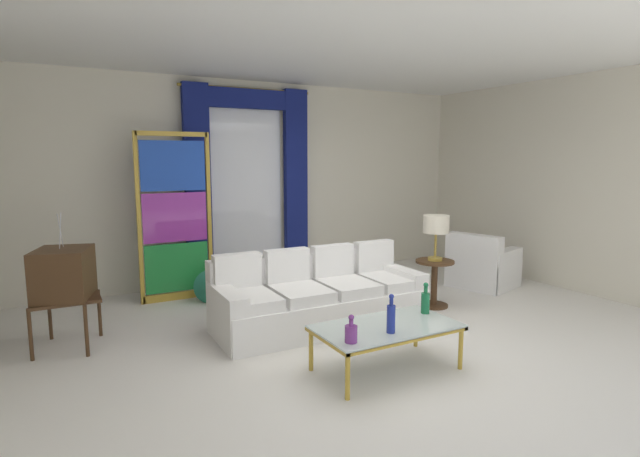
# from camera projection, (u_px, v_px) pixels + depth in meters

# --- Properties ---
(ground_plane) EXTENTS (16.00, 16.00, 0.00)m
(ground_plane) POSITION_uv_depth(u_px,v_px,m) (368.00, 338.00, 5.15)
(ground_plane) COLOR white
(wall_rear) EXTENTS (8.00, 0.12, 3.00)m
(wall_rear) POSITION_uv_depth(u_px,v_px,m) (257.00, 182.00, 7.60)
(wall_rear) COLOR silver
(wall_rear) RESTS_ON ground
(wall_right) EXTENTS (0.12, 7.00, 3.00)m
(wall_right) POSITION_uv_depth(u_px,v_px,m) (554.00, 183.00, 7.20)
(wall_right) COLOR silver
(wall_right) RESTS_ON ground
(ceiling_slab) EXTENTS (8.00, 7.60, 0.04)m
(ceiling_slab) POSITION_uv_depth(u_px,v_px,m) (331.00, 52.00, 5.42)
(ceiling_slab) COLOR white
(curtained_window) EXTENTS (2.00, 0.17, 2.70)m
(curtained_window) POSITION_uv_depth(u_px,v_px,m) (248.00, 166.00, 7.33)
(curtained_window) COLOR white
(curtained_window) RESTS_ON ground
(couch_white_long) EXTENTS (2.36, 0.96, 0.86)m
(couch_white_long) POSITION_uv_depth(u_px,v_px,m) (317.00, 298.00, 5.54)
(couch_white_long) COLOR white
(couch_white_long) RESTS_ON ground
(coffee_table) EXTENTS (1.26, 0.69, 0.41)m
(coffee_table) POSITION_uv_depth(u_px,v_px,m) (386.00, 329.00, 4.33)
(coffee_table) COLOR silver
(coffee_table) RESTS_ON ground
(bottle_blue_decanter) EXTENTS (0.10, 0.10, 0.23)m
(bottle_blue_decanter) POSITION_uv_depth(u_px,v_px,m) (351.00, 333.00, 3.92)
(bottle_blue_decanter) COLOR #753384
(bottle_blue_decanter) RESTS_ON coffee_table
(bottle_crystal_tall) EXTENTS (0.07, 0.07, 0.33)m
(bottle_crystal_tall) POSITION_uv_depth(u_px,v_px,m) (391.00, 317.00, 4.13)
(bottle_crystal_tall) COLOR navy
(bottle_crystal_tall) RESTS_ON coffee_table
(bottle_amber_squat) EXTENTS (0.08, 0.08, 0.30)m
(bottle_amber_squat) POSITION_uv_depth(u_px,v_px,m) (425.00, 301.00, 4.65)
(bottle_amber_squat) COLOR #196B3D
(bottle_amber_squat) RESTS_ON coffee_table
(vintage_tv) EXTENTS (0.65, 0.71, 1.35)m
(vintage_tv) POSITION_uv_depth(u_px,v_px,m) (63.00, 276.00, 4.80)
(vintage_tv) COLOR #472D19
(vintage_tv) RESTS_ON ground
(armchair_white) EXTENTS (1.01, 1.00, 0.80)m
(armchair_white) POSITION_uv_depth(u_px,v_px,m) (481.00, 267.00, 7.17)
(armchair_white) COLOR white
(armchair_white) RESTS_ON ground
(stained_glass_divider) EXTENTS (0.95, 0.05, 2.20)m
(stained_glass_divider) POSITION_uv_depth(u_px,v_px,m) (175.00, 221.00, 6.42)
(stained_glass_divider) COLOR gold
(stained_glass_divider) RESTS_ON ground
(peacock_figurine) EXTENTS (0.44, 0.60, 0.50)m
(peacock_figurine) POSITION_uv_depth(u_px,v_px,m) (213.00, 287.00, 6.33)
(peacock_figurine) COLOR beige
(peacock_figurine) RESTS_ON ground
(round_side_table) EXTENTS (0.48, 0.48, 0.59)m
(round_side_table) POSITION_uv_depth(u_px,v_px,m) (434.00, 279.00, 6.20)
(round_side_table) COLOR #472D19
(round_side_table) RESTS_ON ground
(table_lamp_brass) EXTENTS (0.32, 0.32, 0.57)m
(table_lamp_brass) POSITION_uv_depth(u_px,v_px,m) (436.00, 226.00, 6.11)
(table_lamp_brass) COLOR #B29338
(table_lamp_brass) RESTS_ON round_side_table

